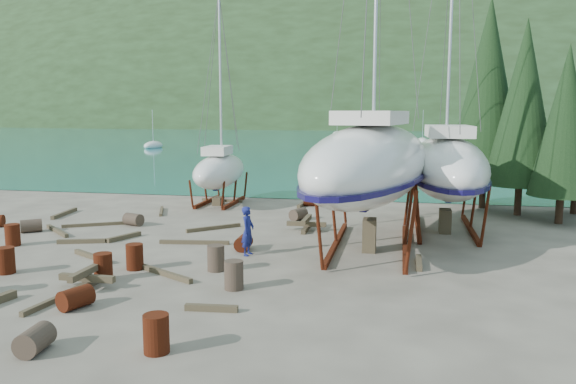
% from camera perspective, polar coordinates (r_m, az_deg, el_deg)
% --- Properties ---
extents(ground, '(600.00, 600.00, 0.00)m').
position_cam_1_polar(ground, '(20.38, -7.55, -7.08)').
color(ground, '#574F45').
rests_on(ground, ground).
extents(bay_water, '(700.00, 700.00, 0.00)m').
position_cam_1_polar(bay_water, '(333.69, 10.36, 7.05)').
color(bay_water, '#176B74').
rests_on(bay_water, ground).
extents(far_hill, '(800.00, 360.00, 110.00)m').
position_cam_1_polar(far_hill, '(338.69, 10.38, 7.06)').
color(far_hill, '#233319').
rests_on(far_hill, ground).
extents(far_house_left, '(6.60, 5.60, 5.60)m').
position_cam_1_polar(far_house_left, '(218.93, -6.33, 7.42)').
color(far_house_left, beige).
rests_on(far_house_left, ground).
extents(far_house_center, '(6.60, 5.60, 5.60)m').
position_cam_1_polar(far_house_center, '(210.27, 4.20, 7.42)').
color(far_house_center, beige).
rests_on(far_house_center, ground).
extents(far_house_right, '(6.60, 5.60, 5.60)m').
position_cam_1_polar(far_house_right, '(209.92, 17.97, 7.05)').
color(far_house_right, beige).
rests_on(far_house_right, ground).
extents(cypress_near_right, '(3.60, 3.60, 10.00)m').
position_cam_1_polar(cypress_near_right, '(31.18, 22.82, 8.35)').
color(cypress_near_right, black).
rests_on(cypress_near_right, ground).
extents(cypress_mid_right, '(3.06, 3.06, 8.50)m').
position_cam_1_polar(cypress_mid_right, '(29.57, 26.36, 6.50)').
color(cypress_mid_right, black).
rests_on(cypress_mid_right, ground).
extents(cypress_back_left, '(4.14, 4.14, 11.50)m').
position_cam_1_polar(cypress_back_left, '(32.93, 19.62, 9.98)').
color(cypress_back_left, black).
rests_on(cypress_back_left, ground).
extents(moored_boat_left, '(2.00, 5.00, 6.05)m').
position_cam_1_polar(moored_boat_left, '(86.77, -13.52, 4.61)').
color(moored_boat_left, silver).
rests_on(moored_boat_left, ground).
extents(moored_boat_mid, '(2.00, 5.00, 6.05)m').
position_cam_1_polar(moored_boat_mid, '(98.77, 13.49, 5.01)').
color(moored_boat_mid, silver).
rests_on(moored_boat_mid, ground).
extents(moored_boat_far, '(2.00, 5.00, 6.05)m').
position_cam_1_polar(moored_boat_far, '(129.49, 5.00, 5.88)').
color(moored_boat_far, silver).
rests_on(moored_boat_far, ground).
extents(large_sailboat_near, '(6.05, 13.74, 20.89)m').
position_cam_1_polar(large_sailboat_near, '(22.08, 8.50, 2.94)').
color(large_sailboat_near, silver).
rests_on(large_sailboat_near, ground).
extents(large_sailboat_far, '(3.61, 11.48, 18.03)m').
position_cam_1_polar(large_sailboat_far, '(26.10, 15.78, 2.59)').
color(large_sailboat_far, silver).
rests_on(large_sailboat_far, ground).
extents(small_sailboat_shore, '(2.88, 7.68, 12.05)m').
position_cam_1_polar(small_sailboat_shore, '(32.77, -6.95, 2.21)').
color(small_sailboat_shore, silver).
rests_on(small_sailboat_shore, ground).
extents(worker, '(0.51, 0.71, 1.85)m').
position_cam_1_polar(worker, '(21.03, -4.11, -3.97)').
color(worker, navy).
rests_on(worker, ground).
extents(drum_1, '(0.66, 0.93, 0.58)m').
position_cam_1_polar(drum_1, '(14.08, -24.33, -13.54)').
color(drum_1, '#2D2823').
rests_on(drum_1, ground).
extents(drum_4, '(0.95, 0.69, 0.58)m').
position_cam_1_polar(drum_4, '(32.06, 2.38, -0.93)').
color(drum_4, '#57250E').
rests_on(drum_4, ground).
extents(drum_5, '(0.58, 0.58, 0.88)m').
position_cam_1_polar(drum_5, '(19.19, -7.34, -6.67)').
color(drum_5, '#2D2823').
rests_on(drum_5, ground).
extents(drum_6, '(0.62, 0.91, 0.58)m').
position_cam_1_polar(drum_6, '(21.93, -4.55, -5.17)').
color(drum_6, '#57250E').
rests_on(drum_6, ground).
extents(drum_7, '(0.58, 0.58, 0.88)m').
position_cam_1_polar(drum_7, '(13.17, -13.24, -13.83)').
color(drum_7, '#57250E').
rests_on(drum_7, ground).
extents(drum_8, '(0.58, 0.58, 0.88)m').
position_cam_1_polar(drum_8, '(25.10, -26.19, -3.94)').
color(drum_8, '#57250E').
rests_on(drum_8, ground).
extents(drum_9, '(1.03, 0.85, 0.58)m').
position_cam_1_polar(drum_9, '(27.54, -15.44, -2.71)').
color(drum_9, '#2D2823').
rests_on(drum_9, ground).
extents(drum_10, '(0.58, 0.58, 0.88)m').
position_cam_1_polar(drum_10, '(18.94, -18.26, -7.23)').
color(drum_10, '#57250E').
rests_on(drum_10, ground).
extents(drum_11, '(0.90, 1.04, 0.58)m').
position_cam_1_polar(drum_11, '(27.90, 1.07, -2.28)').
color(drum_11, '#2D2823').
rests_on(drum_11, ground).
extents(drum_12, '(0.87, 1.03, 0.58)m').
position_cam_1_polar(drum_12, '(16.62, -20.76, -10.03)').
color(drum_12, '#57250E').
rests_on(drum_12, ground).
extents(drum_13, '(0.58, 0.58, 0.88)m').
position_cam_1_polar(drum_13, '(20.97, -26.74, -6.22)').
color(drum_13, '#57250E').
rests_on(drum_13, ground).
extents(drum_14, '(0.58, 0.58, 0.88)m').
position_cam_1_polar(drum_14, '(19.91, -15.31, -6.36)').
color(drum_14, '#57250E').
rests_on(drum_14, ground).
extents(drum_15, '(1.05, 1.00, 0.58)m').
position_cam_1_polar(drum_15, '(27.59, -24.63, -3.14)').
color(drum_15, '#2D2823').
rests_on(drum_15, ground).
extents(drum_17, '(0.58, 0.58, 0.88)m').
position_cam_1_polar(drum_17, '(17.20, -5.52, -8.40)').
color(drum_17, '#2D2823').
rests_on(drum_17, ground).
extents(timber_0, '(1.07, 2.35, 0.14)m').
position_cam_1_polar(timber_0, '(30.79, -12.74, -1.91)').
color(timber_0, brown).
rests_on(timber_0, ground).
extents(timber_1, '(0.21, 1.67, 0.19)m').
position_cam_1_polar(timber_1, '(20.32, 13.16, -7.00)').
color(timber_1, brown).
rests_on(timber_1, ground).
extents(timber_2, '(0.51, 2.62, 0.19)m').
position_cam_1_polar(timber_2, '(31.47, -21.77, -2.03)').
color(timber_2, brown).
rests_on(timber_2, ground).
extents(timber_3, '(0.54, 3.20, 0.15)m').
position_cam_1_polar(timber_3, '(17.64, -21.85, -9.78)').
color(timber_3, brown).
rests_on(timber_3, ground).
extents(timber_4, '(1.88, 0.74, 0.17)m').
position_cam_1_polar(timber_4, '(24.52, -20.25, -4.72)').
color(timber_4, brown).
rests_on(timber_4, ground).
extents(timber_5, '(2.59, 1.60, 0.16)m').
position_cam_1_polar(timber_5, '(19.08, -12.58, -8.01)').
color(timber_5, brown).
rests_on(timber_5, ground).
extents(timber_6, '(0.36, 1.97, 0.19)m').
position_cam_1_polar(timber_6, '(32.17, 1.52, -1.24)').
color(timber_6, brown).
rests_on(timber_6, ground).
extents(timber_7, '(1.46, 0.29, 0.17)m').
position_cam_1_polar(timber_7, '(15.56, -7.79, -11.60)').
color(timber_7, brown).
rests_on(timber_7, ground).
extents(timber_8, '(0.82, 1.68, 0.19)m').
position_cam_1_polar(timber_8, '(24.75, -16.31, -4.41)').
color(timber_8, brown).
rests_on(timber_8, ground).
extents(timber_9, '(2.62, 0.46, 0.15)m').
position_cam_1_polar(timber_9, '(33.89, -6.72, -0.85)').
color(timber_9, brown).
rests_on(timber_9, ground).
extents(timber_10, '(2.04, 1.96, 0.16)m').
position_cam_1_polar(timber_10, '(25.90, -7.55, -3.63)').
color(timber_10, brown).
rests_on(timber_10, ground).
extents(timber_11, '(2.85, 0.52, 0.15)m').
position_cam_1_polar(timber_11, '(23.20, -9.49, -5.06)').
color(timber_11, brown).
rests_on(timber_11, ground).
extents(timber_12, '(2.12, 1.34, 0.17)m').
position_cam_1_polar(timber_12, '(21.85, -19.25, -6.21)').
color(timber_12, brown).
rests_on(timber_12, ground).
extents(timber_15, '(2.67, 1.60, 0.15)m').
position_cam_1_polar(timber_15, '(27.99, -18.98, -3.14)').
color(timber_15, brown).
rests_on(timber_15, ground).
extents(timber_17, '(2.18, 1.89, 0.16)m').
position_cam_1_polar(timber_17, '(27.06, -22.41, -3.67)').
color(timber_17, brown).
rests_on(timber_17, ground).
extents(timber_pile_fore, '(1.80, 1.80, 0.60)m').
position_cam_1_polar(timber_pile_fore, '(18.37, -19.75, -8.22)').
color(timber_pile_fore, brown).
rests_on(timber_pile_fore, ground).
extents(timber_pile_aft, '(1.80, 1.80, 0.60)m').
position_cam_1_polar(timber_pile_aft, '(25.45, 1.88, -3.26)').
color(timber_pile_aft, brown).
rests_on(timber_pile_aft, ground).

